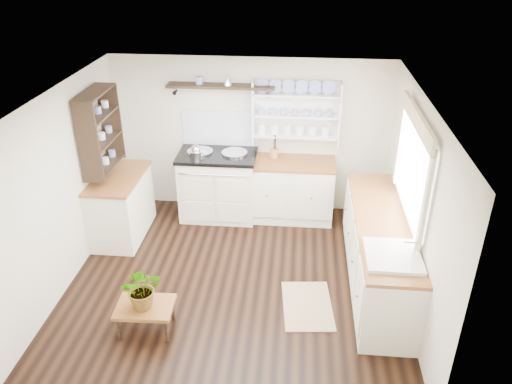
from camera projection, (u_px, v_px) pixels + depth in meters
The scene contains 19 objects.
floor at pixel (236, 279), 6.16m from camera, with size 4.00×3.80×0.01m, color black.
wall_back at pixel (251, 136), 7.29m from camera, with size 4.00×0.02×2.30m, color beige.
wall_right at pixel (415, 206), 5.45m from camera, with size 0.02×3.80×2.30m, color beige.
wall_left at pixel (63, 190), 5.78m from camera, with size 0.02×3.80×2.30m, color beige.
ceiling at pixel (231, 98), 5.08m from camera, with size 4.00×3.80×0.01m, color white.
window at pixel (413, 165), 5.40m from camera, with size 0.08×1.55×1.22m.
aga_cooker at pixel (218, 184), 7.34m from camera, with size 1.12×0.77×1.03m.
back_cabinets at pixel (290, 189), 7.30m from camera, with size 1.27×0.63×0.90m.
right_cabinets at pixel (379, 251), 5.89m from camera, with size 0.62×2.43×0.90m.
belfast_sink at pixel (391, 265), 5.07m from camera, with size 0.55×0.60×0.45m.
left_cabinets at pixel (121, 205), 6.87m from camera, with size 0.62×1.13×0.90m.
plate_rack at pixel (296, 112), 7.02m from camera, with size 1.20×0.22×0.90m.
high_shelf at pixel (221, 87), 6.86m from camera, with size 1.50×0.29×0.16m.
left_shelving at pixel (100, 130), 6.38m from camera, with size 0.28×0.80×1.05m, color black.
kettle at pixel (196, 153), 7.01m from camera, with size 0.18×0.18×0.23m, color silver, non-canonical shape.
utensil_crock at pixel (274, 153), 7.15m from camera, with size 0.12×0.12×0.14m, color #9F693A.
center_table at pixel (145, 309), 5.26m from camera, with size 0.62×0.45×0.32m.
potted_plant at pixel (142, 288), 5.13m from camera, with size 0.42×0.36×0.46m, color #3F7233.
floor_rug at pixel (307, 306), 5.71m from camera, with size 0.55×0.85×0.02m, color #906E54.
Camera 1 is at (0.71, -4.90, 3.83)m, focal length 35.00 mm.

